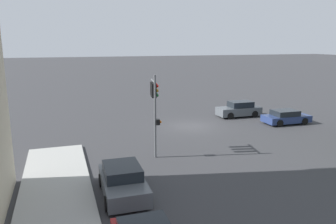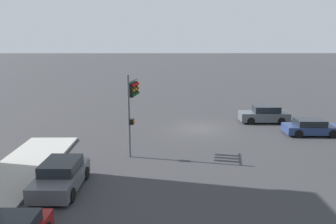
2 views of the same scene
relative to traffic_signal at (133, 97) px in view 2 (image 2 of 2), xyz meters
The scene contains 5 objects.
ground_plane 8.75m from the traffic_signal, 130.20° to the right, with size 300.00×300.00×0.00m, color #333335.
traffic_signal is the anchor object (origin of this frame).
crossing_car_0 14.06m from the traffic_signal, 144.06° to the right, with size 4.36×1.89×1.53m.
crossing_car_1 14.59m from the traffic_signal, 163.16° to the right, with size 4.24×2.07×1.26m.
parked_car_0 6.92m from the traffic_signal, 59.22° to the left, with size 2.13×4.18×1.46m.
Camera 2 is at (3.04, 26.73, 7.42)m, focal length 35.00 mm.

